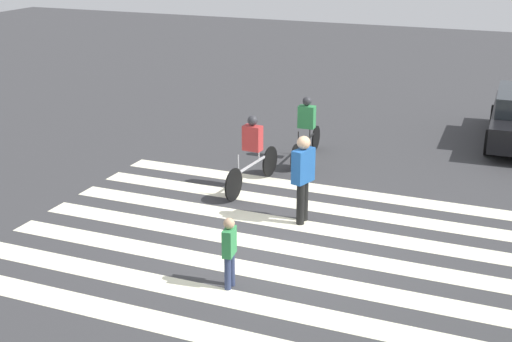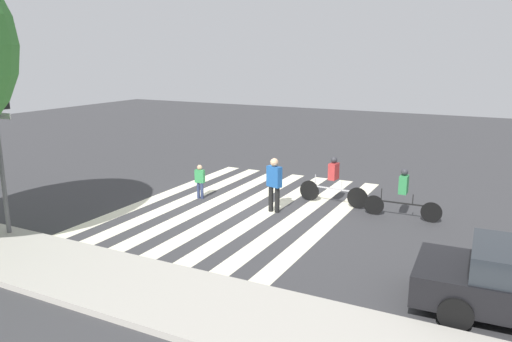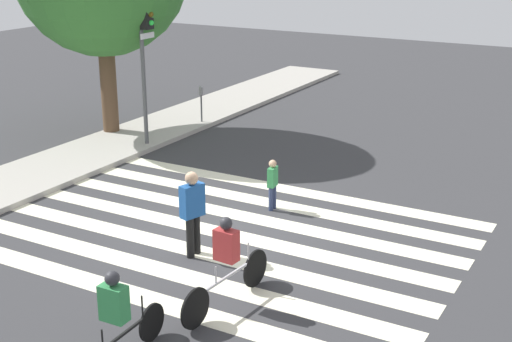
# 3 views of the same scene
# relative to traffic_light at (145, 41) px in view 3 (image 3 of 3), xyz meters

# --- Properties ---
(ground_plane) EXTENTS (60.00, 60.00, 0.00)m
(ground_plane) POSITION_rel_traffic_light_xyz_m (-4.31, -5.24, -3.19)
(ground_plane) COLOR #38383A
(sidewalk_curb) EXTENTS (36.00, 2.50, 0.14)m
(sidewalk_curb) POSITION_rel_traffic_light_xyz_m (-4.31, 1.01, -3.12)
(sidewalk_curb) COLOR #ADA89E
(sidewalk_curb) RESTS_ON ground_plane
(crosswalk_stripes) EXTENTS (6.76, 10.00, 0.01)m
(crosswalk_stripes) POSITION_rel_traffic_light_xyz_m (-4.31, -5.24, -3.19)
(crosswalk_stripes) COLOR #F2EDCC
(crosswalk_stripes) RESTS_ON ground_plane
(traffic_light) EXTENTS (0.60, 0.50, 4.56)m
(traffic_light) POSITION_rel_traffic_light_xyz_m (0.00, 0.00, 0.00)
(traffic_light) COLOR #515456
(traffic_light) RESTS_ON ground_plane
(parking_meter) EXTENTS (0.15, 0.15, 1.35)m
(parking_meter) POSITION_rel_traffic_light_xyz_m (2.94, 0.11, -2.19)
(parking_meter) COLOR #515456
(parking_meter) RESTS_ON ground_plane
(pedestrian_adult_blue_shirt) EXTENTS (0.53, 0.35, 1.75)m
(pedestrian_adult_blue_shirt) POSITION_rel_traffic_light_xyz_m (-5.52, -5.29, -2.20)
(pedestrian_adult_blue_shirt) COLOR black
(pedestrian_adult_blue_shirt) RESTS_ON ground_plane
(pedestrian_child_with_backpack) EXTENTS (0.35, 0.19, 1.20)m
(pedestrian_child_with_backpack) POSITION_rel_traffic_light_xyz_m (-2.57, -5.49, -2.51)
(pedestrian_child_with_backpack) COLOR navy
(pedestrian_child_with_backpack) RESTS_ON ground_plane
(cyclist_mid_street) EXTENTS (2.35, 0.41, 1.58)m
(cyclist_mid_street) POSITION_rel_traffic_light_xyz_m (-9.30, -6.50, -2.33)
(cyclist_mid_street) COLOR black
(cyclist_mid_street) RESTS_ON ground_plane
(cyclist_near_curb) EXTENTS (2.44, 0.42, 1.65)m
(cyclist_near_curb) POSITION_rel_traffic_light_xyz_m (-6.93, -6.93, -2.32)
(cyclist_near_curb) COLOR black
(cyclist_near_curb) RESTS_ON ground_plane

